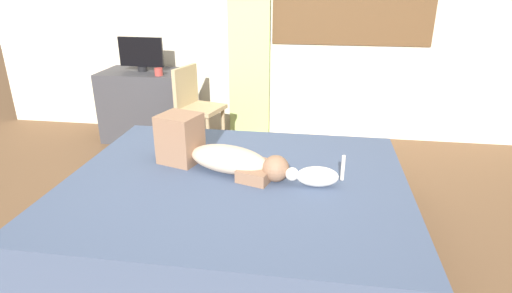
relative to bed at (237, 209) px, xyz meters
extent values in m
plane|color=brown|center=(-0.03, -0.08, -0.22)|extent=(16.00, 16.00, 0.00)
cube|color=#997A56|center=(0.00, 0.00, -0.15)|extent=(2.23, 1.86, 0.14)
cube|color=#425170|center=(0.00, 0.00, 0.07)|extent=(2.17, 1.81, 0.30)
ellipsoid|color=#CCB299|center=(-0.07, 0.11, 0.31)|extent=(0.61, 0.41, 0.17)
sphere|color=#8C664C|center=(0.25, 0.01, 0.31)|extent=(0.17, 0.17, 0.17)
cube|color=#8C664C|center=(-0.43, 0.22, 0.40)|extent=(0.32, 0.31, 0.34)
cube|color=#8C664C|center=(0.14, 0.05, 0.27)|extent=(0.27, 0.33, 0.08)
ellipsoid|color=silver|center=(0.52, -0.02, 0.29)|extent=(0.27, 0.13, 0.13)
sphere|color=silver|center=(0.36, -0.03, 0.30)|extent=(0.08, 0.08, 0.08)
cylinder|color=silver|center=(0.67, -0.01, 0.36)|extent=(0.02, 0.02, 0.16)
cube|color=#38383D|center=(-1.33, 1.77, 0.15)|extent=(0.90, 0.56, 0.74)
cylinder|color=black|center=(-1.34, 1.77, 0.55)|extent=(0.10, 0.10, 0.05)
cube|color=black|center=(-1.34, 1.77, 0.72)|extent=(0.48, 0.06, 0.30)
cylinder|color=#B23D38|center=(-1.10, 1.58, 0.56)|extent=(0.08, 0.08, 0.08)
cylinder|color=tan|center=(-0.44, 1.54, 0.00)|extent=(0.04, 0.04, 0.44)
cylinder|color=tan|center=(-0.52, 1.25, 0.00)|extent=(0.04, 0.04, 0.44)
cylinder|color=tan|center=(-0.73, 1.62, 0.00)|extent=(0.04, 0.04, 0.44)
cylinder|color=tan|center=(-0.82, 1.33, 0.00)|extent=(0.04, 0.04, 0.44)
cube|color=tan|center=(-0.63, 1.43, 0.24)|extent=(0.47, 0.47, 0.04)
cube|color=tan|center=(-0.79, 1.48, 0.45)|extent=(0.14, 0.38, 0.38)
cube|color=#ADCC75|center=(-0.25, 2.05, 0.99)|extent=(0.44, 0.06, 2.42)
camera|label=1|loc=(0.49, -2.35, 1.41)|focal=29.09mm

